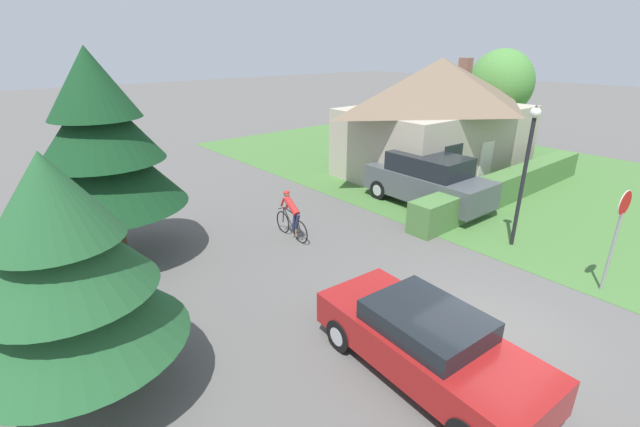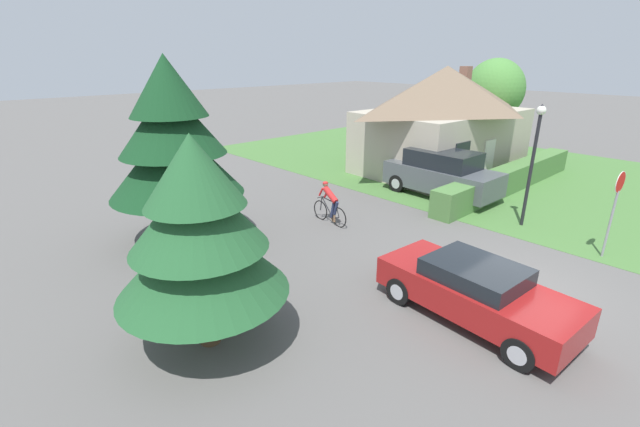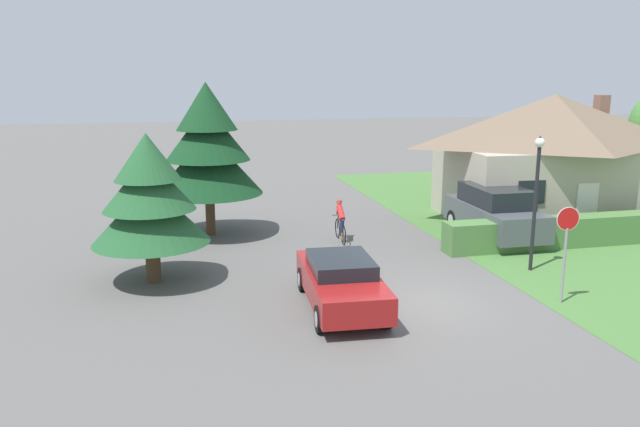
% 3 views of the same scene
% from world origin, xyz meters
% --- Properties ---
extents(ground_plane, '(140.00, 140.00, 0.00)m').
position_xyz_m(ground_plane, '(0.00, 0.00, 0.00)').
color(ground_plane, '#5B5956').
extents(grass_verge_right, '(16.00, 36.00, 0.01)m').
position_xyz_m(grass_verge_right, '(11.33, 4.00, 0.01)').
color(grass_verge_right, '#477538').
rests_on(grass_verge_right, ground).
extents(cottage_house, '(9.47, 6.33, 5.30)m').
position_xyz_m(cottage_house, '(9.48, 8.53, 2.75)').
color(cottage_house, '#B2A893').
rests_on(cottage_house, ground).
extents(hedge_row, '(11.46, 0.90, 1.09)m').
position_xyz_m(hedge_row, '(8.53, 4.24, 0.54)').
color(hedge_row, '#4C7A3D').
rests_on(hedge_row, ground).
extents(sedan_left_lane, '(2.09, 4.58, 1.39)m').
position_xyz_m(sedan_left_lane, '(-2.08, 0.23, 0.72)').
color(sedan_left_lane, maroon).
rests_on(sedan_left_lane, ground).
extents(cyclist, '(0.44, 1.77, 1.55)m').
position_xyz_m(cyclist, '(-0.29, 6.84, 0.74)').
color(cyclist, black).
rests_on(cyclist, ground).
extents(parked_suv_right, '(2.17, 4.91, 2.00)m').
position_xyz_m(parked_suv_right, '(5.51, 5.90, 1.00)').
color(parked_suv_right, '#4C5156').
rests_on(parked_suv_right, ground).
extents(stop_sign, '(0.64, 0.08, 2.68)m').
position_xyz_m(stop_sign, '(3.86, -0.83, 1.86)').
color(stop_sign, gray).
rests_on(stop_sign, ground).
extents(street_lamp, '(0.30, 0.30, 4.29)m').
position_xyz_m(street_lamp, '(4.65, 1.96, 2.77)').
color(street_lamp, black).
rests_on(street_lamp, ground).
extents(conifer_tall_near, '(3.45, 3.45, 4.47)m').
position_xyz_m(conifer_tall_near, '(-7.00, 3.60, 2.61)').
color(conifer_tall_near, '#4C3823').
rests_on(conifer_tall_near, ground).
extents(conifer_tall_far, '(4.10, 4.10, 5.84)m').
position_xyz_m(conifer_tall_far, '(-4.95, 8.94, 3.43)').
color(conifer_tall_far, '#4C3823').
rests_on(conifer_tall_far, ground).
extents(deciduous_tree_right, '(3.51, 3.51, 5.66)m').
position_xyz_m(deciduous_tree_right, '(15.78, 8.99, 3.80)').
color(deciduous_tree_right, '#4C3823').
rests_on(deciduous_tree_right, ground).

